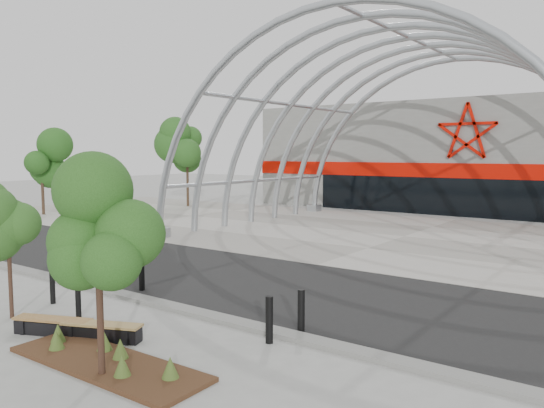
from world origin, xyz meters
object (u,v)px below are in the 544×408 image
bench_0 (53,327)px  bollard_2 (78,302)px  bench_1 (102,332)px  street_tree_0 (8,228)px  street_tree_1 (98,234)px

bench_0 → bollard_2: 1.22m
bench_0 → bench_1: size_ratio=1.01×
street_tree_0 → bench_0: size_ratio=1.70×
bench_1 → bollard_2: 1.92m
street_tree_1 → bench_0: 4.03m
street_tree_0 → bollard_2: street_tree_0 is taller
street_tree_0 → bench_1: bearing=6.4°
street_tree_0 → bollard_2: bearing=33.1°
street_tree_1 → bench_1: (-1.73, 1.27, -2.59)m
bench_1 → street_tree_0: bearing=-173.6°
bench_1 → bollard_2: size_ratio=2.16×
street_tree_1 → bench_1: size_ratio=2.02×
bench_1 → bench_0: bearing=-160.0°
bench_0 → street_tree_0: bearing=177.5°
bollard_2 → street_tree_1: bearing=-27.9°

